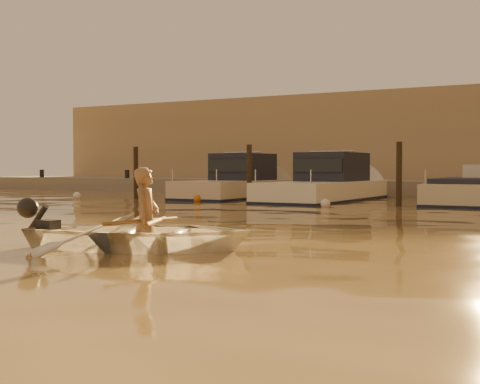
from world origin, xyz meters
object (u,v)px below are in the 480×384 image
Objects in this scene: dinghy at (140,234)px; moored_boat_1 at (236,182)px; moored_boat_2 at (325,183)px; moored_boat_3 at (470,197)px; person at (146,218)px.

moored_boat_1 reaches higher than dinghy.
dinghy is 16.28m from moored_boat_1.
moored_boat_2 is (3.76, 0.00, 0.00)m from moored_boat_1.
moored_boat_3 is (5.09, 0.00, -0.40)m from moored_boat_2.
moored_boat_2 is 1.35× the size of moored_boat_3.
moored_boat_2 is (-3.13, 14.75, 0.40)m from dinghy.
moored_boat_1 is 3.76m from moored_boat_2.
dinghy is 2.22× the size of person.
moored_boat_3 is at bearing 0.00° from moored_boat_1.
moored_boat_1 is 0.85× the size of moored_boat_2.
moored_boat_2 is at bearing -5.49° from person.
person is (0.10, 0.03, 0.23)m from dinghy.
dinghy is 0.49× the size of moored_boat_1.
moored_boat_1 is 1.14× the size of moored_boat_3.
dinghy is at bearing 90.00° from person.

